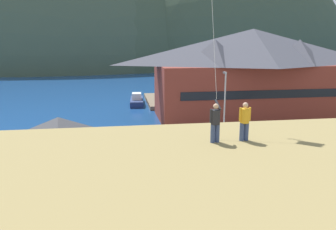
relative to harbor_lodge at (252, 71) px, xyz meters
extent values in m
plane|color=#66604C|center=(-13.28, -22.14, -6.76)|extent=(600.00, 600.00, 0.00)
cube|color=slate|center=(-13.28, -17.14, -6.71)|extent=(40.00, 20.00, 0.10)
cube|color=navy|center=(-13.28, 37.86, -6.75)|extent=(360.00, 84.00, 0.03)
ellipsoid|color=#42513D|center=(-46.46, 91.79, -6.76)|extent=(127.13, 64.62, 95.40)
ellipsoid|color=#3D4C38|center=(-39.45, 99.25, -6.76)|extent=(146.51, 75.11, 95.44)
ellipsoid|color=#3D4C38|center=(27.53, 88.85, -6.76)|extent=(98.96, 54.68, 90.03)
cube|color=brown|center=(0.00, 0.11, -2.85)|extent=(26.95, 11.08, 7.83)
cube|color=black|center=(0.05, -5.35, -2.45)|extent=(22.83, 0.28, 1.10)
pyramid|color=#4C4C56|center=(0.00, 0.11, 3.51)|extent=(28.57, 12.17, 4.88)
pyramid|color=#4C4C56|center=(-6.03, -1.84, 2.80)|extent=(6.02, 6.02, 3.42)
pyramid|color=#4C4C56|center=(6.06, -1.73, 2.80)|extent=(6.02, 6.02, 3.42)
cube|color=#338475|center=(-24.02, -17.53, -5.13)|extent=(6.53, 5.50, 3.27)
pyramid|color=#47474C|center=(-24.02, -17.53, -2.65)|extent=(7.06, 6.03, 1.69)
cube|color=black|center=(-23.73, -19.95, -5.62)|extent=(1.10, 0.19, 2.29)
cube|color=#70604C|center=(-12.47, 13.26, -6.41)|extent=(3.20, 13.46, 0.70)
cube|color=navy|center=(-15.93, 12.04, -6.31)|extent=(2.66, 7.16, 0.90)
cube|color=navy|center=(-15.93, 12.04, -5.78)|extent=(2.58, 6.94, 0.16)
cube|color=silver|center=(-15.96, 11.51, -5.15)|extent=(1.70, 2.20, 1.10)
cube|color=silver|center=(-9.02, 16.60, -6.31)|extent=(2.98, 7.13, 0.90)
cube|color=white|center=(-9.02, 16.60, -5.78)|extent=(2.89, 6.92, 0.16)
cube|color=silver|center=(-9.08, 16.08, -5.15)|extent=(1.77, 2.24, 1.10)
cube|color=#9EA3A8|center=(-13.53, -20.48, -5.94)|extent=(4.27, 1.98, 0.80)
cube|color=gray|center=(-13.68, -20.47, -5.19)|extent=(2.17, 1.69, 0.70)
cube|color=black|center=(-13.68, -20.47, -5.23)|extent=(2.21, 1.72, 0.32)
cylinder|color=black|center=(-12.20, -21.45, -6.34)|extent=(0.65, 0.25, 0.64)
cylinder|color=black|center=(-12.12, -19.62, -6.34)|extent=(0.65, 0.25, 0.64)
cylinder|color=black|center=(-14.93, -21.34, -6.34)|extent=(0.65, 0.25, 0.64)
cylinder|color=black|center=(-14.85, -19.50, -6.34)|extent=(0.65, 0.25, 0.64)
cube|color=#B28923|center=(-29.68, -14.86, -5.94)|extent=(4.35, 2.20, 0.80)
cube|color=olive|center=(-29.83, -14.84, -5.19)|extent=(2.24, 1.80, 0.70)
cube|color=black|center=(-29.83, -14.84, -5.23)|extent=(2.29, 1.83, 0.32)
cylinder|color=black|center=(-28.41, -15.90, -6.34)|extent=(0.66, 0.28, 0.64)
cylinder|color=black|center=(-28.23, -14.08, -6.34)|extent=(0.66, 0.28, 0.64)
cube|color=#9EA3A8|center=(-5.69, -15.37, -5.94)|extent=(4.31, 2.06, 0.80)
cube|color=gray|center=(-5.54, -15.36, -5.19)|extent=(2.20, 1.73, 0.70)
cube|color=black|center=(-5.54, -15.36, -5.23)|extent=(2.24, 1.77, 0.32)
cylinder|color=black|center=(-7.11, -14.54, -6.34)|extent=(0.65, 0.26, 0.64)
cylinder|color=black|center=(-7.00, -16.38, -6.34)|extent=(0.65, 0.26, 0.64)
cylinder|color=black|center=(-4.39, -14.37, -6.34)|extent=(0.65, 0.26, 0.64)
cylinder|color=black|center=(-4.27, -16.20, -6.34)|extent=(0.65, 0.26, 0.64)
cube|color=#B28923|center=(1.23, -15.43, -5.94)|extent=(4.25, 1.92, 0.80)
cube|color=olive|center=(1.08, -15.43, -5.19)|extent=(2.14, 1.66, 0.70)
cube|color=black|center=(1.08, -15.43, -5.23)|extent=(2.19, 1.69, 0.32)
cylinder|color=black|center=(2.63, -16.30, -6.34)|extent=(0.65, 0.24, 0.64)
cylinder|color=black|center=(2.57, -14.47, -6.34)|extent=(0.65, 0.24, 0.64)
cylinder|color=black|center=(-0.10, -16.38, -6.34)|extent=(0.65, 0.24, 0.64)
cylinder|color=black|center=(-0.16, -14.55, -6.34)|extent=(0.65, 0.24, 0.64)
cube|color=silver|center=(-1.52, -20.50, -5.94)|extent=(4.21, 1.83, 0.80)
cube|color=beige|center=(-1.37, -20.50, -5.19)|extent=(2.11, 1.61, 0.70)
cube|color=black|center=(-1.37, -20.50, -5.23)|extent=(2.15, 1.65, 0.32)
cylinder|color=black|center=(-2.88, -19.57, -6.34)|extent=(0.64, 0.22, 0.64)
cylinder|color=black|center=(-2.89, -21.41, -6.34)|extent=(0.64, 0.22, 0.64)
cylinder|color=black|center=(-0.15, -19.59, -6.34)|extent=(0.64, 0.22, 0.64)
cube|color=silver|center=(-15.98, -15.47, -5.94)|extent=(4.32, 2.11, 0.80)
cube|color=beige|center=(-16.13, -15.48, -5.19)|extent=(2.21, 1.75, 0.70)
cube|color=black|center=(-16.13, -15.48, -5.23)|extent=(2.26, 1.79, 0.32)
cylinder|color=black|center=(-14.55, -16.29, -6.34)|extent=(0.65, 0.27, 0.64)
cylinder|color=black|center=(-14.69, -14.45, -6.34)|extent=(0.65, 0.27, 0.64)
cylinder|color=black|center=(-17.27, -16.49, -6.34)|extent=(0.65, 0.27, 0.64)
cylinder|color=black|center=(-17.41, -14.66, -6.34)|extent=(0.65, 0.27, 0.64)
cylinder|color=#ADADB2|center=(-7.64, -11.64, -2.76)|extent=(0.16, 0.16, 7.81)
cube|color=#4C4C51|center=(-7.64, -11.29, 1.05)|extent=(0.24, 0.70, 0.20)
cylinder|color=#384770|center=(-14.84, -32.11, 0.57)|extent=(0.20, 0.20, 0.82)
cylinder|color=#384770|center=(-14.63, -32.08, 0.57)|extent=(0.20, 0.20, 0.82)
cylinder|color=#232328|center=(-14.73, -32.10, 1.30)|extent=(0.40, 0.40, 0.64)
sphere|color=tan|center=(-14.73, -32.10, 1.78)|extent=(0.24, 0.24, 0.24)
cylinder|color=#232328|center=(-14.58, -31.89, 1.80)|extent=(0.19, 0.56, 0.43)
cylinder|color=#232328|center=(-14.95, -32.13, 1.37)|extent=(0.11, 0.11, 0.60)
cylinder|color=#384770|center=(-13.49, -32.04, 0.57)|extent=(0.20, 0.20, 0.82)
cylinder|color=#384770|center=(-13.27, -32.02, 0.57)|extent=(0.20, 0.20, 0.82)
cylinder|color=gold|center=(-13.38, -32.03, 1.30)|extent=(0.40, 0.40, 0.64)
sphere|color=tan|center=(-13.38, -32.03, 1.78)|extent=(0.24, 0.24, 0.24)
cylinder|color=gold|center=(-13.60, -32.04, 1.37)|extent=(0.11, 0.11, 0.60)
cylinder|color=gold|center=(-13.16, -32.01, 1.37)|extent=(0.11, 0.11, 0.60)
cylinder|color=silver|center=(-14.28, -29.66, 5.23)|extent=(0.43, 4.38, 10.15)
camera|label=1|loc=(-18.80, -45.68, 4.62)|focal=35.59mm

